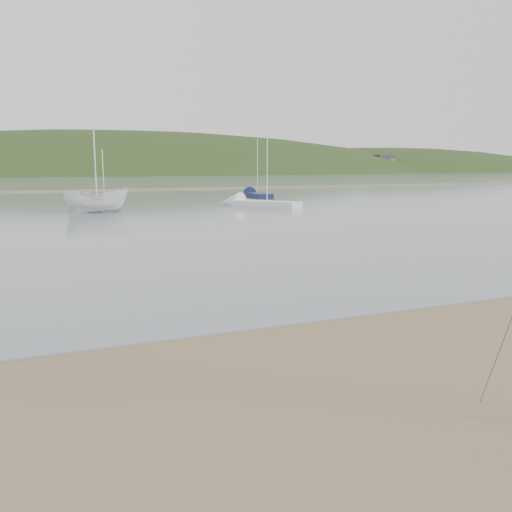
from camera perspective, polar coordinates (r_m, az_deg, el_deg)
name	(u,v)px	position (r m, az deg, el deg)	size (l,w,h in m)	color
ground	(152,449)	(7.22, -10.92, -19.34)	(560.00, 560.00, 0.00)	#80684A
water	(30,180)	(138.26, -22.67, 7.39)	(560.00, 256.00, 0.04)	slate
sandbar	(36,192)	(76.30, -22.19, 6.30)	(560.00, 7.00, 0.07)	#80684A
hill_ridge	(78,220)	(243.13, -18.27, 3.60)	(620.00, 180.00, 80.00)	#213516
far_cottages	(37,164)	(202.26, -22.08, 9.01)	(294.40, 6.30, 8.00)	beige
boat_white	(96,181)	(41.32, -16.50, 7.59)	(1.73, 1.78, 4.60)	white
sailboat_blue_far	(252,194)	(59.75, -0.45, 6.51)	(1.91, 6.83, 6.74)	#151E4B
sailboat_white_near	(246,203)	(46.11, -1.01, 5.61)	(5.73, 7.27, 7.46)	white
sailboat_dark_mid	(110,203)	(48.11, -15.10, 5.45)	(3.71, 4.95, 5.10)	black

